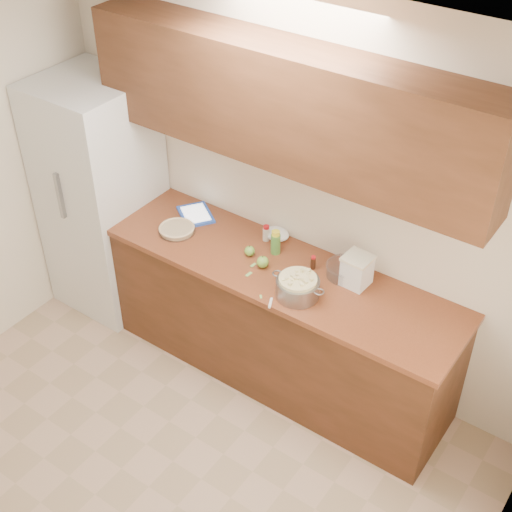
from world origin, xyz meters
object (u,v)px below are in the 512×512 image
Objects in this scene: pie at (177,229)px; tablet at (196,214)px; flour_canister at (357,270)px; colander at (298,287)px.

pie is 0.74× the size of tablet.
flour_canister is at bearing 9.73° from pie.
flour_canister reaches higher than colander.
flour_canister is at bearing 52.23° from colander.
tablet is (-1.27, 0.01, -0.09)m from flour_canister.
flour_canister reaches higher than pie.
colander is 1.74× the size of flour_canister.
colander is (1.02, -0.09, 0.04)m from pie.
tablet is at bearing 94.71° from pie.
pie is 1.02m from colander.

